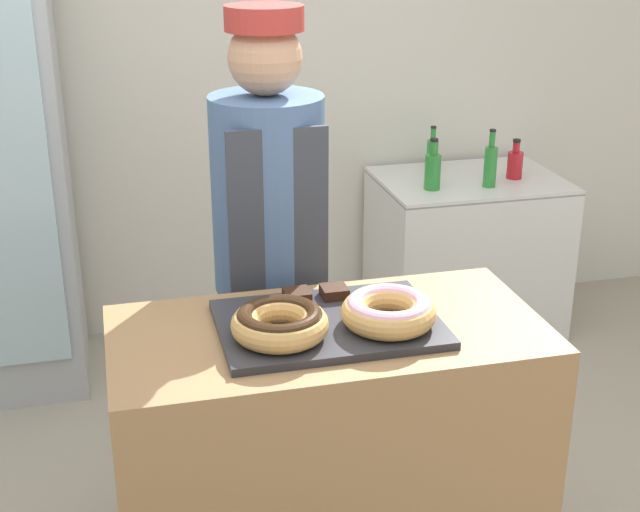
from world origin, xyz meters
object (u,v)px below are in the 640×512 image
at_px(serving_tray, 329,324).
at_px(donut_light_glaze, 389,310).
at_px(bottle_green_b, 433,170).
at_px(bottle_green_b_b, 432,154).
at_px(brownie_back_left, 297,295).
at_px(bottle_green, 490,165).
at_px(bottle_red, 515,163).
at_px(chest_freezer, 465,253).
at_px(donut_chocolate_glaze, 280,322).
at_px(baker_person, 270,262).
at_px(brownie_back_right, 334,292).

height_order(serving_tray, donut_light_glaze, donut_light_glaze).
distance_m(bottle_green_b, bottle_green_b_b, 0.30).
xyz_separation_m(brownie_back_left, bottle_green_b_b, (1.09, 1.75, -0.10)).
distance_m(serving_tray, bottle_green, 2.00).
xyz_separation_m(brownie_back_left, bottle_red, (1.44, 1.54, -0.12)).
bearing_deg(bottle_red, chest_freezer, 166.60).
bearing_deg(donut_light_glaze, bottle_green, 57.55).
bearing_deg(serving_tray, bottle_green_b_b, 61.49).
xyz_separation_m(donut_light_glaze, bottle_green_b_b, (0.88, 1.97, -0.13)).
bearing_deg(bottle_green_b_b, bottle_green_b, -110.40).
height_order(donut_chocolate_glaze, bottle_green, bottle_green).
relative_size(donut_light_glaze, bottle_green, 0.95).
distance_m(baker_person, bottle_green_b_b, 1.75).
height_order(serving_tray, donut_chocolate_glaze, donut_chocolate_glaze).
distance_m(donut_chocolate_glaze, bottle_green, 2.15).
height_order(brownie_back_left, brownie_back_right, same).
bearing_deg(chest_freezer, donut_light_glaze, -119.49).
bearing_deg(brownie_back_right, donut_light_glaze, -66.29).
height_order(bottle_green, bottle_green_b_b, bottle_green).
bearing_deg(bottle_green_b, bottle_red, 8.99).
xyz_separation_m(donut_light_glaze, bottle_green_b, (0.78, 1.69, -0.13)).
xyz_separation_m(serving_tray, baker_person, (-0.06, 0.54, -0.02)).
height_order(brownie_back_left, bottle_green, bottle_green).
bearing_deg(brownie_back_right, bottle_green_b_b, 60.84).
bearing_deg(chest_freezer, baker_person, -135.97).
distance_m(serving_tray, bottle_green_b_b, 2.17).
xyz_separation_m(donut_chocolate_glaze, baker_person, (0.09, 0.61, -0.08)).
height_order(donut_light_glaze, bottle_green_b_b, donut_light_glaze).
distance_m(donut_light_glaze, chest_freezer, 2.17).
distance_m(donut_chocolate_glaze, bottle_green_b_b, 2.31).
bearing_deg(donut_chocolate_glaze, donut_light_glaze, 0.00).
bearing_deg(brownie_back_right, bottle_green, 51.33).
relative_size(bottle_green_b, bottle_red, 1.25).
distance_m(brownie_back_left, chest_freezer, 2.10).
relative_size(chest_freezer, bottle_green_b, 3.65).
distance_m(donut_chocolate_glaze, baker_person, 0.62).
height_order(serving_tray, brownie_back_right, brownie_back_right).
relative_size(brownie_back_left, bottle_green, 0.27).
distance_m(serving_tray, baker_person, 0.55).
xyz_separation_m(donut_light_glaze, brownie_back_right, (-0.10, 0.22, -0.03)).
xyz_separation_m(donut_chocolate_glaze, chest_freezer, (1.33, 1.81, -0.62)).
xyz_separation_m(bottle_green_b, bottle_green_b_b, (0.11, 0.28, -0.00)).
bearing_deg(bottle_red, baker_person, -141.61).
bearing_deg(serving_tray, donut_light_glaze, -23.88).
bearing_deg(bottle_green, bottle_red, 29.35).
bearing_deg(bottle_green, baker_person, -140.50).
height_order(serving_tray, bottle_green_b, bottle_green_b).
xyz_separation_m(donut_light_glaze, brownie_back_left, (-0.21, 0.22, -0.03)).
bearing_deg(bottle_red, brownie_back_right, -130.82).
xyz_separation_m(brownie_back_right, baker_person, (-0.12, 0.39, -0.05)).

